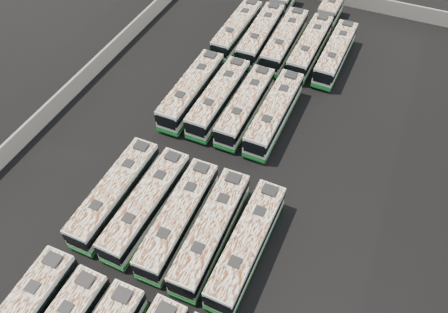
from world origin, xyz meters
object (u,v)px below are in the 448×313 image
bus_midfront_right (211,231)px  bus_back_far_right (335,54)px  bus_back_far_left (237,30)px  bus_back_left (269,23)px  bus_midback_left (219,98)px  bus_midfront_center (179,218)px  bus_midfront_far_right (247,244)px  bus_back_right (317,34)px  bus_midfront_left (147,205)px  bus_midback_right (274,113)px  bus_midback_far_left (192,90)px  bus_midfront_far_left (116,193)px  bus_back_center (285,41)px  bus_midback_center (245,106)px

bus_midfront_right → bus_back_far_right: 30.42m
bus_back_far_left → bus_back_left: bearing=45.2°
bus_midback_left → bus_back_left: (-0.13, 17.08, 0.01)m
bus_midfront_center → bus_midfront_right: size_ratio=0.99×
bus_midfront_far_right → bus_back_right: 33.59m
bus_midfront_center → bus_midfront_right: bearing=-2.0°
bus_midfront_far_right → bus_midfront_right: bearing=-178.3°
bus_midfront_right → bus_back_left: bus_back_left is taller
bus_midback_left → bus_back_far_right: bearing=54.4°
bus_midfront_left → bus_midback_right: 17.64m
bus_midfront_center → bus_midback_far_left: (-6.77, 16.24, 0.06)m
bus_midfront_far_right → bus_midback_right: bearing=102.4°
bus_back_far_left → bus_midback_right: bearing=-53.2°
bus_midback_right → bus_back_far_left: bus_midback_right is taller
bus_midfront_right → bus_midback_right: 16.50m
bus_midback_right → bus_midfront_left: bearing=-111.6°
bus_midfront_right → bus_back_right: bus_midfront_right is taller
bus_midfront_far_left → bus_back_right: (10.13, 33.32, 0.01)m
bus_midfront_far_left → bus_back_right: bus_back_right is taller
bus_midfront_far_right → bus_midback_left: (-9.99, 16.40, 0.01)m
bus_midback_far_left → bus_back_center: (6.68, 13.95, -0.01)m
bus_back_right → bus_midback_left: bearing=-110.9°
bus_midback_far_left → bus_midback_center: (6.70, 0.07, -0.07)m
bus_midback_left → bus_midback_right: bus_midback_right is taller
bus_midback_left → bus_midback_far_left: bearing=-176.8°
bus_midfront_far_right → bus_midback_left: size_ratio=1.00×
bus_midback_far_left → bus_midfront_right: bearing=-58.3°
bus_midfront_far_left → bus_midback_left: 16.62m
bus_midback_center → bus_midback_right: bearing=2.9°
bus_midback_far_left → bus_back_far_right: (13.51, 13.94, -0.08)m
bus_midback_far_left → bus_midback_right: (10.08, 0.21, -0.01)m
bus_midback_right → bus_back_far_right: bus_midback_right is taller
bus_midfront_far_right → bus_midback_center: (-6.69, 16.31, -0.04)m
bus_midfront_far_left → bus_back_left: (3.23, 33.36, 0.03)m
bus_midfront_far_left → bus_midback_right: 19.19m
bus_midfront_right → bus_midback_far_left: 19.13m
bus_midfront_right → bus_back_center: (-3.34, 30.23, 0.02)m
bus_midfront_far_left → bus_midfront_far_right: size_ratio=0.99×
bus_midfront_right → bus_back_center: bus_back_center is taller
bus_midfront_far_left → bus_back_left: bus_back_left is taller
bus_midfront_center → bus_back_center: (-0.09, 30.18, 0.05)m
bus_back_far_left → bus_back_left: 4.68m
bus_back_far_right → bus_back_right: bearing=137.1°
bus_midfront_far_left → bus_midfront_center: 6.74m
bus_midfront_far_left → bus_midback_center: bearing=68.0°
bus_midfront_left → bus_midfront_right: 6.60m
bus_midback_left → bus_midfront_far_right: bearing=-58.0°
bus_midfront_left → bus_back_far_right: bearing=72.8°
bus_midfront_center → bus_back_far_right: (6.74, 30.17, -0.02)m
bus_midfront_left → bus_back_left: bus_back_left is taller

